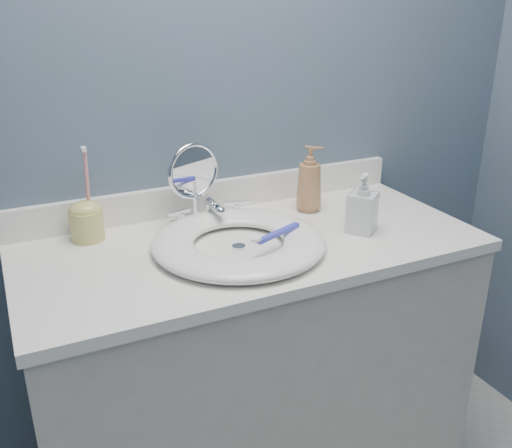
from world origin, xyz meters
TOP-DOWN VIEW (x-y plane):
  - back_wall at (0.00, 1.25)m, footprint 2.20×0.02m
  - vanity_cabinet at (0.00, 0.97)m, footprint 1.20×0.55m
  - countertop at (0.00, 0.97)m, footprint 1.22×0.57m
  - backsplash at (0.00, 1.24)m, footprint 1.22×0.02m
  - basin at (-0.05, 0.94)m, footprint 0.45×0.45m
  - drain at (-0.05, 0.94)m, footprint 0.04×0.04m
  - faucet at (-0.05, 1.14)m, footprint 0.25×0.13m
  - makeup_mirror at (-0.09, 1.15)m, footprint 0.16×0.09m
  - soap_bottle_amber at (0.25, 1.11)m, footprint 0.11×0.11m
  - soap_bottle_clear at (0.30, 0.91)m, footprint 0.10×0.10m
  - toothbrush_holder at (-0.39, 1.17)m, footprint 0.09×0.09m
  - toothbrush_lying at (0.04, 0.90)m, footprint 0.17×0.08m

SIDE VIEW (x-z plane):
  - vanity_cabinet at x=0.00m, z-range 0.00..0.85m
  - countertop at x=0.00m, z-range 0.85..0.88m
  - drain at x=-0.05m, z-range 0.88..0.89m
  - basin at x=-0.05m, z-range 0.88..0.92m
  - faucet at x=-0.05m, z-range 0.87..0.95m
  - toothbrush_lying at x=0.04m, z-range 0.92..0.93m
  - backsplash at x=0.00m, z-range 0.88..0.97m
  - toothbrush_holder at x=-0.39m, z-range 0.81..1.07m
  - soap_bottle_clear at x=0.30m, z-range 0.88..1.04m
  - soap_bottle_amber at x=0.25m, z-range 0.88..1.08m
  - makeup_mirror at x=-0.09m, z-range 0.89..1.13m
  - back_wall at x=0.00m, z-range 0.00..2.40m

